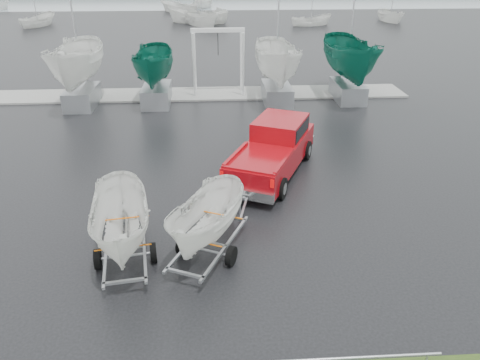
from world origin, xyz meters
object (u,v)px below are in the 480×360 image
trailer_parked (117,181)px  boat_hoist (218,52)px  trailer_hitched (207,184)px  pickup_truck (274,147)px

trailer_parked → boat_hoist: size_ratio=1.19×
trailer_parked → boat_hoist: (3.17, 17.82, -0.00)m
trailer_hitched → trailer_parked: trailer_parked is taller
pickup_truck → trailer_parked: trailer_parked is taller
pickup_truck → boat_hoist: boat_hoist is taller
pickup_truck → boat_hoist: 11.99m
pickup_truck → trailer_hitched: 6.74m
pickup_truck → trailer_hitched: (-2.75, -6.00, 1.38)m
trailer_hitched → boat_hoist: trailer_hitched is taller
trailer_parked → trailer_hitched: bearing=-5.9°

